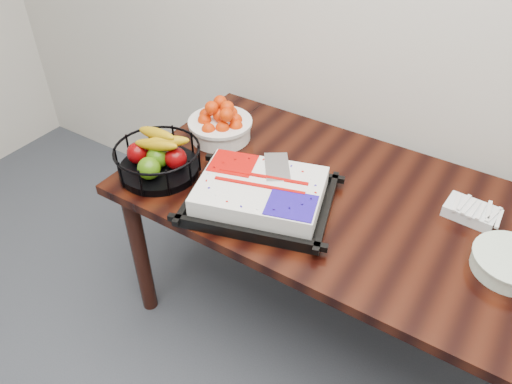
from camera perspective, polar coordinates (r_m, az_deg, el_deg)
The scene contains 6 objects.
table at distance 1.94m, azimuth 11.30°, elevation -3.28°, with size 1.80×0.90×0.75m.
cake_tray at distance 1.81m, azimuth 0.53°, elevation -0.29°, with size 0.60×0.53×0.10m.
tangerine_bowl at distance 2.17m, azimuth -4.12°, elevation 7.92°, with size 0.28×0.28×0.18m.
fruit_basket at distance 1.99m, azimuth -11.16°, elevation 3.94°, with size 0.34×0.34×0.18m.
plate_stack at distance 1.78m, azimuth 27.06°, elevation -7.28°, with size 0.24×0.24×0.06m.
fork_bag at distance 1.93m, azimuth 23.34°, elevation -2.03°, with size 0.18×0.12×0.05m.
Camera 1 is at (0.44, 0.61, 1.94)m, focal length 35.00 mm.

